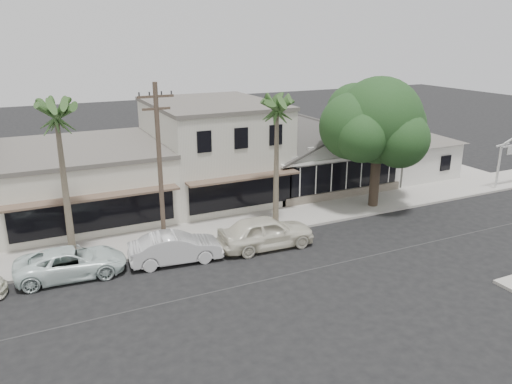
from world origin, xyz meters
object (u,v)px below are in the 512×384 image
car_1 (176,248)px  shade_tree (375,123)px  utility_pole (160,166)px  car_2 (71,263)px  car_0 (266,232)px

car_1 → shade_tree: (14.43, 2.68, 4.95)m
utility_pole → car_2: utility_pole is taller
car_1 → shade_tree: bearing=-73.5°
utility_pole → car_1: 4.26m
car_1 → car_2: (-5.00, 0.65, -0.06)m
utility_pole → car_0: (5.20, -1.77, -3.89)m
utility_pole → car_1: size_ratio=1.91×
car_0 → car_2: car_0 is taller
car_0 → car_1: bearing=88.5°
utility_pole → shade_tree: (14.63, 1.27, 0.94)m
car_0 → shade_tree: shade_tree is taller
utility_pole → car_1: (0.20, -1.41, -4.01)m
car_1 → shade_tree: 15.49m
car_1 → shade_tree: size_ratio=0.54×
car_2 → shade_tree: (19.43, 2.03, 5.01)m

